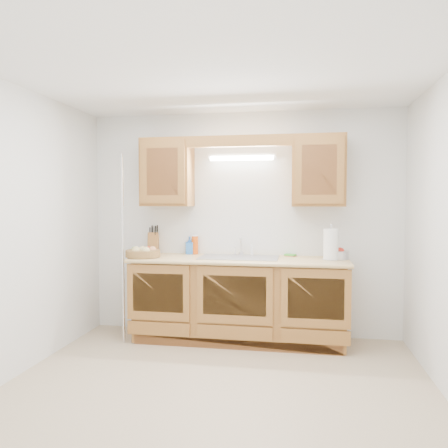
% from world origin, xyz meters
% --- Properties ---
extents(room, '(3.52, 3.50, 2.50)m').
position_xyz_m(room, '(0.00, 0.00, 1.25)').
color(room, tan).
rests_on(room, ground).
extents(base_cabinets, '(2.20, 0.60, 0.86)m').
position_xyz_m(base_cabinets, '(0.00, 1.20, 0.44)').
color(base_cabinets, '#9D642E').
rests_on(base_cabinets, ground).
extents(countertop, '(2.30, 0.63, 0.04)m').
position_xyz_m(countertop, '(0.00, 1.19, 0.88)').
color(countertop, tan).
rests_on(countertop, base_cabinets).
extents(upper_cabinet_left, '(0.55, 0.33, 0.75)m').
position_xyz_m(upper_cabinet_left, '(-0.83, 1.33, 1.83)').
color(upper_cabinet_left, '#9D642E').
rests_on(upper_cabinet_left, room).
extents(upper_cabinet_right, '(0.55, 0.33, 0.75)m').
position_xyz_m(upper_cabinet_right, '(0.83, 1.33, 1.83)').
color(upper_cabinet_right, '#9D642E').
rests_on(upper_cabinet_right, room).
extents(valance, '(2.20, 0.05, 0.12)m').
position_xyz_m(valance, '(0.00, 1.19, 2.14)').
color(valance, '#9D642E').
rests_on(valance, room).
extents(fluorescent_fixture, '(0.76, 0.08, 0.08)m').
position_xyz_m(fluorescent_fixture, '(0.00, 1.42, 2.00)').
color(fluorescent_fixture, white).
rests_on(fluorescent_fixture, room).
extents(sink, '(0.84, 0.46, 0.36)m').
position_xyz_m(sink, '(0.00, 1.21, 0.83)').
color(sink, '#9E9EA3').
rests_on(sink, countertop).
extents(wire_shelf_pole, '(0.03, 0.03, 2.00)m').
position_xyz_m(wire_shelf_pole, '(-1.20, 0.94, 1.00)').
color(wire_shelf_pole, silver).
rests_on(wire_shelf_pole, ground).
extents(outlet_plate, '(0.08, 0.01, 0.12)m').
position_xyz_m(outlet_plate, '(0.95, 1.49, 1.15)').
color(outlet_plate, white).
rests_on(outlet_plate, room).
extents(fruit_basket, '(0.49, 0.49, 0.12)m').
position_xyz_m(fruit_basket, '(-1.03, 1.08, 0.95)').
color(fruit_basket, olive).
rests_on(fruit_basket, countertop).
extents(knife_block, '(0.16, 0.21, 0.34)m').
position_xyz_m(knife_block, '(-1.03, 1.42, 1.02)').
color(knife_block, '#9D642E').
rests_on(knife_block, countertop).
extents(orange_canister, '(0.09, 0.09, 0.22)m').
position_xyz_m(orange_canister, '(-0.54, 1.44, 1.01)').
color(orange_canister, '#D24B0B').
rests_on(orange_canister, countertop).
extents(soap_bottle, '(0.12, 0.12, 0.20)m').
position_xyz_m(soap_bottle, '(-0.60, 1.44, 1.00)').
color(soap_bottle, blue).
rests_on(soap_bottle, countertop).
extents(sponge, '(0.14, 0.11, 0.02)m').
position_xyz_m(sponge, '(0.54, 1.44, 0.91)').
color(sponge, '#CC333F').
rests_on(sponge, countertop).
extents(paper_towel, '(0.20, 0.20, 0.38)m').
position_xyz_m(paper_towel, '(0.96, 1.18, 1.06)').
color(paper_towel, silver).
rests_on(paper_towel, countertop).
extents(apple_bowl, '(0.31, 0.31, 0.12)m').
position_xyz_m(apple_bowl, '(1.03, 1.26, 0.95)').
color(apple_bowl, silver).
rests_on(apple_bowl, countertop).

